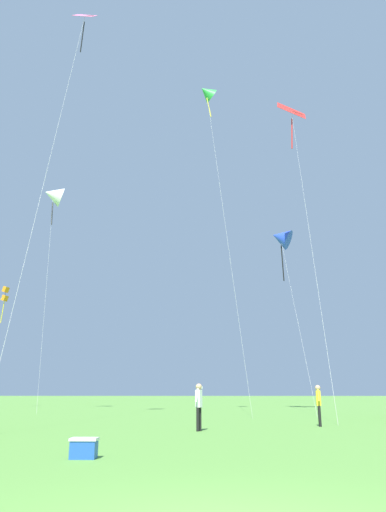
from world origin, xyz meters
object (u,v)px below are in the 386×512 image
Objects in this scene: picnic_cooler at (84,448)px; kite_red_high at (292,120)px; kite_white_distant at (53,195)px; kite_orange_box at (5,295)px; person_far_back at (319,401)px; kite_pink_low at (81,32)px; kite_blue_delta at (281,238)px; kite_green_small at (207,93)px; person_in_blue_jacket at (199,402)px.

kite_red_high is at bearing 67.00° from picnic_cooler.
kite_red_high reaches higher than kite_white_distant.
person_far_back is (24.64, -23.64, -9.51)m from kite_orange_box.
kite_red_high is (14.58, 8.78, -1.14)m from kite_pink_low.
kite_blue_delta is at bearing 49.24° from kite_pink_low.
kite_blue_delta reaches higher than kite_orange_box.
person_far_back is 2.86× the size of picnic_cooler.
kite_green_small is at bearing -177.14° from kite_red_high.
person_in_blue_jacket is (7.44, -5.78, -22.21)m from kite_pink_low.
kite_pink_low reaches higher than kite_blue_delta.
person_far_back is at bearing -43.80° from kite_orange_box.
kite_red_high is 2.02× the size of kite_orange_box.
kite_pink_low is 11.61m from kite_green_small.
picnic_cooler is at bearing -68.60° from kite_white_distant.
person_far_back is (4.72, -11.51, -23.47)m from kite_green_small.
kite_blue_delta is 9.38× the size of person_far_back.
kite_blue_delta reaches higher than picnic_cooler.
kite_green_small is at bearing -31.31° from kite_orange_box.
picnic_cooler is (-7.53, -10.59, -0.81)m from person_far_back.
kite_green_small is (-6.62, -8.36, 9.56)m from kite_blue_delta.
kite_white_distant reaches higher than person_in_blue_jacket.
kite_orange_box is 35.45m from person_far_back.
kite_red_high is at bearing 63.90° from person_in_blue_jacket.
kite_white_distant is at bearing 165.12° from kite_red_high.
kite_pink_low is 27.24m from picnic_cooler.
kite_white_distant is 32.29× the size of picnic_cooler.
kite_pink_low is at bearing -67.55° from kite_white_distant.
kite_red_high is 21.50m from kite_white_distant.
kite_orange_box is 39.63m from picnic_cooler.
kite_green_small is at bearing -128.37° from kite_blue_delta.
kite_orange_box is at bearing 134.24° from kite_white_distant.
person_in_blue_jacket is at bearing -56.35° from kite_white_distant.
picnic_cooler is (10.93, -27.88, -18.09)m from kite_white_distant.
kite_pink_low is 24.12m from person_in_blue_jacket.
kite_pink_low is 1.00× the size of kite_green_small.
kite_red_high is at bearing -89.35° from kite_blue_delta.
kite_red_high reaches higher than picnic_cooler.
kite_green_small is 26.56m from person_far_back.
kite_orange_box is 19.87× the size of picnic_cooler.
kite_red_high is 24.26m from person_far_back.
person_far_back is at bearing -67.73° from kite_green_small.
kite_blue_delta is at bearing 51.63° from kite_green_small.
kite_red_high is 40.18× the size of picnic_cooler.
kite_pink_low reaches higher than kite_green_small.
kite_pink_low is 14.59× the size of person_in_blue_jacket.
kite_orange_box is 6.94× the size of person_far_back.
person_far_back is at bearing -13.68° from kite_pink_low.
person_in_blue_jacket is at bearing 73.11° from picnic_cooler.
kite_green_small reaches higher than kite_blue_delta.
kite_orange_box is at bearing 136.20° from person_far_back.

